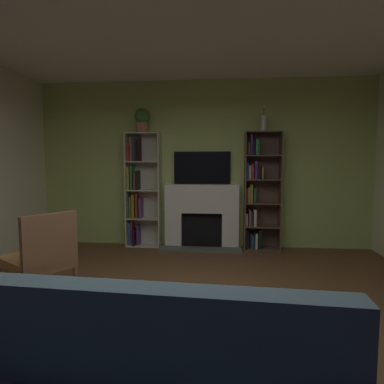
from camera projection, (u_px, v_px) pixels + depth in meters
The scene contains 9 objects.
ground_plane at pixel (178, 338), 2.73m from camera, with size 7.40×7.40×0.00m, color brown.
wall_back_accent at pixel (202, 164), 5.69m from camera, with size 5.81×0.06×2.85m, color #ADC66B.
fireplace at pixel (202, 215), 5.63m from camera, with size 1.36×0.49×1.08m.
tv at pixel (202, 168), 5.64m from camera, with size 0.96×0.06×0.55m, color black.
bookshelf_left at pixel (140, 191), 5.71m from camera, with size 0.59×0.28×1.96m.
bookshelf_right at pixel (258, 193), 5.49m from camera, with size 0.59×0.32×1.96m.
potted_plant at pixel (142, 119), 5.54m from camera, with size 0.26×0.26×0.41m.
vase_with_flowers at pixel (264, 122), 5.35m from camera, with size 0.11×0.11×0.44m.
armchair at pixel (40, 257), 3.36m from camera, with size 0.84×0.82×0.95m.
Camera 1 is at (0.37, -2.59, 1.45)m, focal length 30.73 mm.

